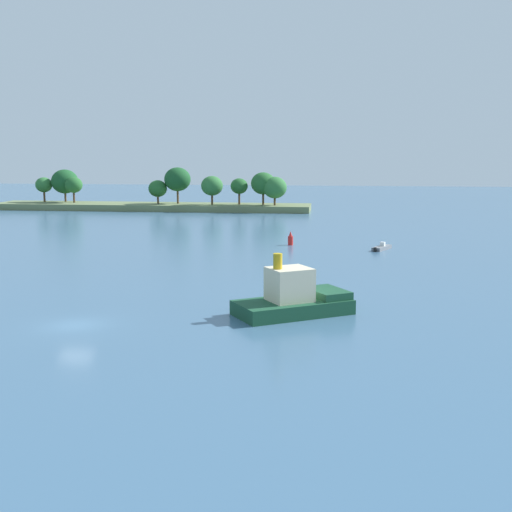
% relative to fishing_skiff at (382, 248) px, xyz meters
% --- Properties ---
extents(ground_plane, '(400.00, 400.00, 0.00)m').
position_rel_fishing_skiff_xyz_m(ground_plane, '(-24.60, -41.53, -0.27)').
color(ground_plane, '#3D607F').
extents(treeline_island, '(68.15, 10.24, 9.09)m').
position_rel_fishing_skiff_xyz_m(treeline_island, '(-44.06, 53.97, 2.80)').
color(treeline_island, '#66754C').
rests_on(treeline_island, ground).
extents(fishing_skiff, '(2.78, 4.17, 0.97)m').
position_rel_fishing_skiff_xyz_m(fishing_skiff, '(0.00, 0.00, 0.00)').
color(fishing_skiff, slate).
rests_on(fishing_skiff, ground).
extents(tugboat, '(9.86, 8.45, 4.93)m').
position_rel_fishing_skiff_xyz_m(tugboat, '(-8.80, -36.08, 0.98)').
color(tugboat, '#19472D').
rests_on(tugboat, ground).
extents(channel_buoy_red, '(0.70, 0.70, 1.90)m').
position_rel_fishing_skiff_xyz_m(channel_buoy_red, '(-12.04, 2.93, 0.54)').
color(channel_buoy_red, red).
rests_on(channel_buoy_red, ground).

